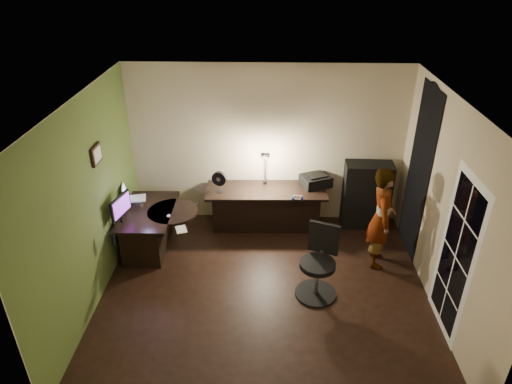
{
  "coord_description": "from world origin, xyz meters",
  "views": [
    {
      "loc": [
        0.03,
        -4.93,
        4.26
      ],
      "look_at": [
        -0.15,
        1.05,
        1.0
      ],
      "focal_mm": 32.0,
      "sensor_mm": 36.0,
      "label": 1
    }
  ],
  "objects_px": {
    "desk_left": "(150,230)",
    "desk_right": "(266,209)",
    "monitor": "(120,213)",
    "person": "(382,218)",
    "office_chair": "(318,264)",
    "cabinet": "(366,195)"
  },
  "relations": [
    {
      "from": "desk_left",
      "to": "monitor",
      "type": "distance_m",
      "value": 0.67
    },
    {
      "from": "cabinet",
      "to": "person",
      "type": "xyz_separation_m",
      "value": [
        0.01,
        -1.04,
        0.21
      ]
    },
    {
      "from": "desk_right",
      "to": "office_chair",
      "type": "xyz_separation_m",
      "value": [
        0.71,
        -1.67,
        0.14
      ]
    },
    {
      "from": "desk_left",
      "to": "desk_right",
      "type": "xyz_separation_m",
      "value": [
        1.79,
        0.69,
        0.01
      ]
    },
    {
      "from": "desk_right",
      "to": "person",
      "type": "relative_size",
      "value": 1.25
    },
    {
      "from": "desk_right",
      "to": "cabinet",
      "type": "bearing_deg",
      "value": 3.08
    },
    {
      "from": "desk_right",
      "to": "monitor",
      "type": "distance_m",
      "value": 2.37
    },
    {
      "from": "monitor",
      "to": "office_chair",
      "type": "distance_m",
      "value": 2.89
    },
    {
      "from": "person",
      "to": "cabinet",
      "type": "bearing_deg",
      "value": 6.35
    },
    {
      "from": "monitor",
      "to": "person",
      "type": "height_order",
      "value": "person"
    },
    {
      "from": "monitor",
      "to": "person",
      "type": "bearing_deg",
      "value": 15.77
    },
    {
      "from": "office_chair",
      "to": "person",
      "type": "xyz_separation_m",
      "value": [
        0.97,
        0.77,
        0.27
      ]
    },
    {
      "from": "desk_left",
      "to": "cabinet",
      "type": "distance_m",
      "value": 3.56
    },
    {
      "from": "desk_left",
      "to": "office_chair",
      "type": "height_order",
      "value": "office_chair"
    },
    {
      "from": "office_chair",
      "to": "desk_right",
      "type": "bearing_deg",
      "value": 133.75
    },
    {
      "from": "desk_right",
      "to": "desk_left",
      "type": "bearing_deg",
      "value": -160.7
    },
    {
      "from": "desk_right",
      "to": "office_chair",
      "type": "bearing_deg",
      "value": -68.79
    },
    {
      "from": "monitor",
      "to": "person",
      "type": "xyz_separation_m",
      "value": [
        3.77,
        0.11,
        -0.07
      ]
    },
    {
      "from": "office_chair",
      "to": "cabinet",
      "type": "bearing_deg",
      "value": 82.9
    },
    {
      "from": "desk_right",
      "to": "office_chair",
      "type": "distance_m",
      "value": 1.82
    },
    {
      "from": "desk_left",
      "to": "office_chair",
      "type": "bearing_deg",
      "value": -22.22
    },
    {
      "from": "desk_left",
      "to": "desk_right",
      "type": "height_order",
      "value": "desk_right"
    }
  ]
}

